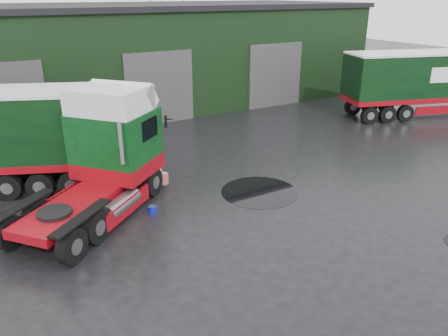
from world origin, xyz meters
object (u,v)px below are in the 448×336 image
at_px(hero_tractor, 84,161).
at_px(lorry_right, 437,83).
at_px(warehouse, 123,55).
at_px(wash_bucket, 152,210).
at_px(tree_back_b, 172,30).

height_order(hero_tractor, lorry_right, hero_tractor).
distance_m(warehouse, wash_bucket, 17.10).
bearing_deg(lorry_right, wash_bucket, -61.53).
distance_m(lorry_right, tree_back_b, 23.88).
relative_size(warehouse, wash_bucket, 116.03).
xyz_separation_m(warehouse, tree_back_b, (8.00, 10.00, 0.59)).
relative_size(lorry_right, wash_bucket, 52.30).
distance_m(warehouse, lorry_right, 19.73).
bearing_deg(wash_bucket, tree_back_b, 64.32).
bearing_deg(hero_tractor, lorry_right, 57.12).
height_order(hero_tractor, tree_back_b, tree_back_b).
bearing_deg(warehouse, tree_back_b, 51.34).
relative_size(hero_tractor, lorry_right, 0.45).
xyz_separation_m(warehouse, hero_tractor, (-6.50, -15.50, -1.10)).
bearing_deg(hero_tractor, tree_back_b, 110.23).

